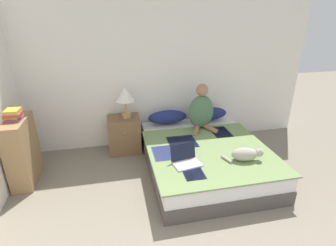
% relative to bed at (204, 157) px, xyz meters
% --- Properties ---
extents(wall_back, '(5.11, 0.05, 2.55)m').
position_rel_bed_xyz_m(wall_back, '(-0.48, 1.05, 1.08)').
color(wall_back, white).
rests_on(wall_back, ground_plane).
extents(bed, '(1.59, 1.95, 0.40)m').
position_rel_bed_xyz_m(bed, '(0.00, 0.00, 0.00)').
color(bed, '#4C4742').
rests_on(bed, ground_plane).
extents(pillow_near, '(0.63, 0.25, 0.22)m').
position_rel_bed_xyz_m(pillow_near, '(-0.35, 0.83, 0.31)').
color(pillow_near, navy).
rests_on(pillow_near, bed).
extents(pillow_far, '(0.63, 0.25, 0.22)m').
position_rel_bed_xyz_m(pillow_far, '(0.35, 0.83, 0.31)').
color(pillow_far, navy).
rests_on(pillow_far, bed).
extents(person_sitting, '(0.39, 0.38, 0.70)m').
position_rel_bed_xyz_m(person_sitting, '(0.12, 0.54, 0.49)').
color(person_sitting, '#476B4C').
rests_on(person_sitting, bed).
extents(cat_tabby, '(0.48, 0.24, 0.17)m').
position_rel_bed_xyz_m(cat_tabby, '(0.34, -0.51, 0.29)').
color(cat_tabby, '#A8A399').
rests_on(cat_tabby, bed).
extents(laptop_open, '(0.36, 0.31, 0.22)m').
position_rel_bed_xyz_m(laptop_open, '(-0.39, -0.42, 0.25)').
color(laptop_open, '#B7B7BC').
rests_on(laptop_open, bed).
extents(nightstand, '(0.49, 0.42, 0.57)m').
position_rel_bed_xyz_m(nightstand, '(-1.06, 0.78, 0.09)').
color(nightstand, brown).
rests_on(nightstand, ground_plane).
extents(table_lamp, '(0.30, 0.30, 0.48)m').
position_rel_bed_xyz_m(table_lamp, '(-1.00, 0.78, 0.73)').
color(table_lamp, tan).
rests_on(table_lamp, nightstand).
extents(bookshelf, '(0.25, 0.64, 0.87)m').
position_rel_bed_xyz_m(bookshelf, '(-2.38, 0.25, 0.24)').
color(bookshelf, '#99754C').
rests_on(bookshelf, ground_plane).
extents(book_stack_top, '(0.20, 0.24, 0.13)m').
position_rel_bed_xyz_m(book_stack_top, '(-2.37, 0.25, 0.74)').
color(book_stack_top, '#844270').
rests_on(book_stack_top, bookshelf).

